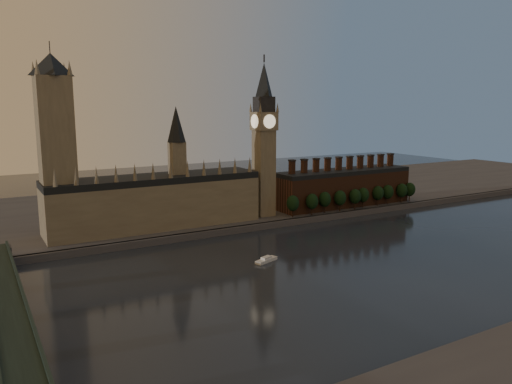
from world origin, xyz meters
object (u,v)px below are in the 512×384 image
Objects in this scene: westminster_bridge at (11,324)px; river_boat at (266,260)px; victoria_tower at (56,141)px; big_ben at (264,138)px.

river_boat is (119.25, 33.92, -6.40)m from westminster_bridge.
victoria_tower reaches higher than big_ben.
river_boat is (-45.75, -78.78, -55.79)m from big_ben.
big_ben is 106.83m from river_boat.
victoria_tower is at bearing 73.44° from westminster_bridge.
westminster_bridge is at bearing -106.56° from victoria_tower.
river_boat is at bearing -120.14° from big_ben.
big_ben is (130.00, -5.00, -2.26)m from victoria_tower.
big_ben is at bearing -2.20° from victoria_tower.
victoria_tower is at bearing 177.80° from big_ben.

